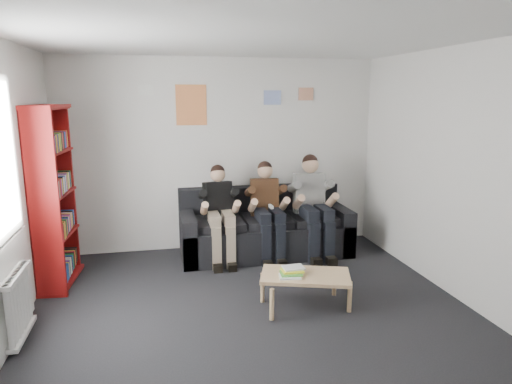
# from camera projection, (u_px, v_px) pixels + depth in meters

# --- Properties ---
(room_shell) EXTENTS (5.00, 5.00, 5.00)m
(room_shell) POSITION_uv_depth(u_px,v_px,m) (259.00, 189.00, 4.11)
(room_shell) COLOR black
(room_shell) RESTS_ON ground
(sofa) EXTENTS (2.32, 0.95, 0.90)m
(sofa) POSITION_uv_depth(u_px,v_px,m) (264.00, 230.00, 6.40)
(sofa) COLOR black
(sofa) RESTS_ON ground
(bookshelf) EXTENTS (0.31, 0.94, 2.08)m
(bookshelf) POSITION_uv_depth(u_px,v_px,m) (54.00, 197.00, 5.23)
(bookshelf) COLOR maroon
(bookshelf) RESTS_ON ground
(coffee_table) EXTENTS (0.91, 0.50, 0.36)m
(coffee_table) POSITION_uv_depth(u_px,v_px,m) (305.00, 278.00, 4.73)
(coffee_table) COLOR tan
(coffee_table) RESTS_ON ground
(game_cases) EXTENTS (0.28, 0.26, 0.07)m
(game_cases) POSITION_uv_depth(u_px,v_px,m) (292.00, 272.00, 4.69)
(game_cases) COLOR white
(game_cases) RESTS_ON coffee_table
(person_left) EXTENTS (0.37, 0.78, 1.28)m
(person_left) POSITION_uv_depth(u_px,v_px,m) (220.00, 214.00, 6.01)
(person_left) COLOR black
(person_left) RESTS_ON sofa
(person_middle) EXTENTS (0.38, 0.81, 1.31)m
(person_middle) POSITION_uv_depth(u_px,v_px,m) (268.00, 210.00, 6.14)
(person_middle) COLOR #55331C
(person_middle) RESTS_ON sofa
(person_right) EXTENTS (0.42, 0.89, 1.38)m
(person_right) POSITION_uv_depth(u_px,v_px,m) (314.00, 206.00, 6.26)
(person_right) COLOR white
(person_right) RESTS_ON sofa
(radiator) EXTENTS (0.10, 0.64, 0.60)m
(radiator) POSITION_uv_depth(u_px,v_px,m) (19.00, 305.00, 4.06)
(radiator) COLOR white
(radiator) RESTS_ON ground
(window) EXTENTS (0.05, 1.30, 2.36)m
(window) POSITION_uv_depth(u_px,v_px,m) (1.00, 232.00, 3.90)
(window) COLOR white
(window) RESTS_ON room_shell
(poster_large) EXTENTS (0.42, 0.01, 0.55)m
(poster_large) POSITION_uv_depth(u_px,v_px,m) (191.00, 105.00, 6.26)
(poster_large) COLOR gold
(poster_large) RESTS_ON room_shell
(poster_blue) EXTENTS (0.25, 0.01, 0.20)m
(poster_blue) POSITION_uv_depth(u_px,v_px,m) (272.00, 98.00, 6.48)
(poster_blue) COLOR #4171DF
(poster_blue) RESTS_ON room_shell
(poster_pink) EXTENTS (0.22, 0.01, 0.18)m
(poster_pink) POSITION_uv_depth(u_px,v_px,m) (306.00, 94.00, 6.57)
(poster_pink) COLOR #D84393
(poster_pink) RESTS_ON room_shell
(poster_sign) EXTENTS (0.20, 0.01, 0.14)m
(poster_sign) POSITION_uv_depth(u_px,v_px,m) (146.00, 90.00, 6.09)
(poster_sign) COLOR white
(poster_sign) RESTS_ON room_shell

